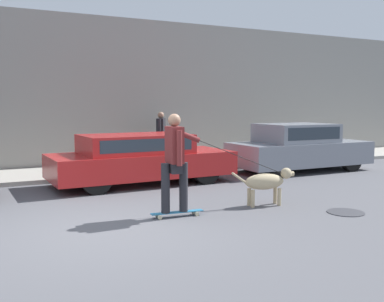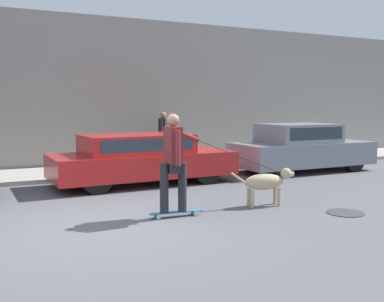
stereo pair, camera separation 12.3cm
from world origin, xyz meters
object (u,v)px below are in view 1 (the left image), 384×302
(parked_car_1, at_px, (140,159))
(parked_car_2, at_px, (299,148))
(skateboarder, at_px, (175,159))
(pedestrian_with_bag, at_px, (161,135))
(dog, at_px, (267,182))

(parked_car_1, relative_size, parked_car_2, 1.07)
(skateboarder, relative_size, pedestrian_with_bag, 1.73)
(parked_car_2, height_order, dog, parked_car_2)
(parked_car_2, xyz_separation_m, dog, (-3.41, -3.20, -0.20))
(dog, bearing_deg, pedestrian_with_bag, 96.95)
(parked_car_1, height_order, skateboarder, skateboarder)
(parked_car_1, height_order, parked_car_2, parked_car_2)
(parked_car_1, bearing_deg, pedestrian_with_bag, 56.02)
(parked_car_2, bearing_deg, pedestrian_with_bag, 142.07)
(parked_car_1, distance_m, skateboarder, 3.30)
(parked_car_2, distance_m, pedestrian_with_bag, 4.03)
(parked_car_1, bearing_deg, dog, -69.37)
(pedestrian_with_bag, bearing_deg, dog, 119.87)
(parked_car_2, bearing_deg, parked_car_1, 179.71)
(dog, height_order, pedestrian_with_bag, pedestrian_with_bag)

